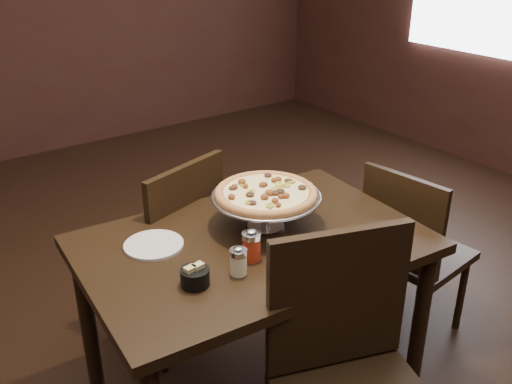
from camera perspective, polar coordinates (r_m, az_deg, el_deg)
room at (r=1.95m, az=3.72°, el=12.54°), size 6.04×7.04×2.84m
dining_table at (r=2.16m, az=-0.29°, el=-7.13°), size 1.30×0.92×0.78m
pizza_stand at (r=2.13m, az=1.01°, el=-0.17°), size 0.42×0.42×0.17m
parmesan_shaker at (r=1.89m, az=-1.76°, el=-6.92°), size 0.06×0.06×0.10m
pepper_flake_shaker at (r=1.96m, az=-0.46°, el=-5.35°), size 0.07×0.07×0.12m
packet_caddy at (r=1.85m, az=-6.13°, el=-8.40°), size 0.10×0.10×0.07m
napkin_stack at (r=2.10m, az=11.45°, el=-5.19°), size 0.15×0.15×0.01m
plate_left at (r=2.10m, az=-10.19°, el=-5.23°), size 0.21×0.21×0.01m
plate_near at (r=1.97m, az=6.01°, el=-7.12°), size 0.27×0.27×0.01m
serving_spatula at (r=2.04m, az=0.80°, el=-1.44°), size 0.15×0.15×0.02m
chair_far at (r=2.59m, az=-8.69°, el=-5.54°), size 0.55×0.55×0.95m
chair_near at (r=1.89m, az=9.56°, el=-17.93°), size 0.60×0.60×1.00m
chair_side at (r=2.73m, az=15.27°, el=-5.46°), size 0.46×0.46×0.88m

